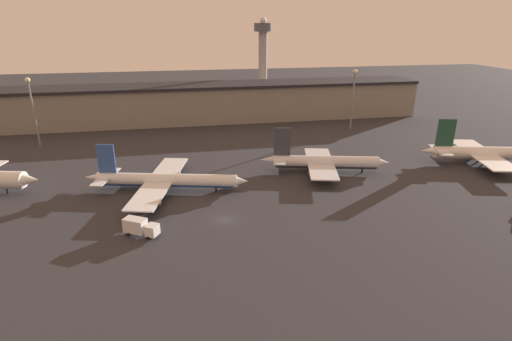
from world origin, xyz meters
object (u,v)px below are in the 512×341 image
(airplane_2, at_px, (324,162))
(control_tower, at_px, (263,56))
(airplane_3, at_px, (486,153))
(airplane_1, at_px, (164,180))
(service_vehicle_1, at_px, (140,227))

(airplane_2, bearing_deg, control_tower, 102.70)
(airplane_2, relative_size, airplane_3, 0.94)
(airplane_1, distance_m, airplane_3, 99.84)
(airplane_2, relative_size, service_vehicle_1, 4.84)
(airplane_2, bearing_deg, airplane_3, 11.27)
(airplane_3, distance_m, service_vehicle_1, 107.72)
(airplane_1, distance_m, control_tower, 117.97)
(airplane_2, height_order, airplane_3, airplane_3)
(airplane_3, relative_size, control_tower, 0.91)
(airplane_1, bearing_deg, airplane_2, 20.12)
(service_vehicle_1, height_order, control_tower, control_tower)
(service_vehicle_1, xyz_separation_m, control_tower, (53.97, 128.39, 23.80))
(airplane_3, xyz_separation_m, control_tower, (-50.59, 102.51, 22.35))
(airplane_3, distance_m, control_tower, 116.48)
(airplane_2, xyz_separation_m, control_tower, (2.51, 99.84, 22.67))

